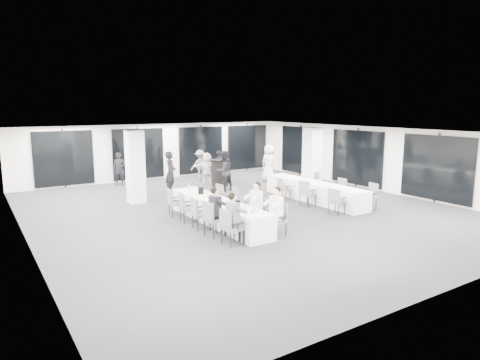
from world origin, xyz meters
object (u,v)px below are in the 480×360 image
object	(u,v)px
standing_guest_c	(200,163)
ice_bucket_near	(237,204)
chair_main_left_mid	(199,212)
chair_main_right_fourth	(232,200)
standing_guest_d	(220,164)
standing_guest_f	(207,166)
standing_guest_e	(269,161)
standing_guest_b	(224,168)
chair_main_left_second	(212,217)
standing_guest_h	(307,167)
chair_main_left_fourth	(186,206)
chair_side_left_mid	(306,192)
ice_bucket_far	(201,191)
banquet_table_side	(314,192)
chair_main_right_second	(259,211)
chair_side_right_mid	(340,188)
standing_guest_a	(171,170)
chair_main_right_near	(278,218)
chair_side_right_near	(370,194)
chair_main_right_far	(216,196)
chair_main_left_near	(230,225)
standing_guest_g	(119,167)
banquet_table_main	(218,212)
chair_main_right_mid	(247,207)
chair_side_right_far	(313,181)
chair_side_left_near	(336,200)
cocktail_table	(220,172)
chair_side_left_far	(283,187)
chair_main_left_far	(174,201)

from	to	relation	value
standing_guest_c	ice_bucket_near	distance (m)	9.45
chair_main_left_mid	chair_main_right_fourth	distance (m)	1.85
chair_main_right_fourth	standing_guest_d	size ratio (longest dim) A/B	0.55
chair_main_left_mid	standing_guest_f	bearing A→B (deg)	153.79
standing_guest_e	standing_guest_b	bearing A→B (deg)	89.20
chair_main_left_second	chair_main_left_mid	size ratio (longest dim) A/B	1.08
chair_main_left_second	standing_guest_h	world-z (taller)	standing_guest_h
chair_main_left_fourth	chair_side_left_mid	size ratio (longest dim) A/B	0.99
ice_bucket_far	banquet_table_side	bearing A→B (deg)	-4.49
chair_main_right_second	standing_guest_e	xyz separation A→B (m)	(5.17, 6.51, 0.50)
chair_side_right_mid	chair_main_right_second	bearing A→B (deg)	103.77
standing_guest_a	standing_guest_h	size ratio (longest dim) A/B	1.17
chair_main_right_near	ice_bucket_near	bearing A→B (deg)	31.40
chair_side_right_near	standing_guest_b	distance (m)	6.40
chair_side_right_mid	chair_side_left_mid	bearing A→B (deg)	86.14
chair_side_left_mid	standing_guest_d	world-z (taller)	standing_guest_d
chair_main_right_far	standing_guest_d	xyz separation A→B (m)	(2.88, 4.78, 0.37)
chair_main_left_near	standing_guest_f	size ratio (longest dim) A/B	0.58
standing_guest_g	standing_guest_a	bearing A→B (deg)	-50.48
standing_guest_f	ice_bucket_near	bearing A→B (deg)	102.74
chair_main_right_fourth	chair_main_left_near	bearing A→B (deg)	153.07
banquet_table_side	chair_main_right_far	bearing A→B (deg)	169.04
chair_main_left_near	chair_main_right_far	bearing A→B (deg)	151.31
banquet_table_main	chair_main_right_fourth	size ratio (longest dim) A/B	5.09
chair_main_right_mid	chair_side_left_mid	size ratio (longest dim) A/B	0.95
chair_side_left_mid	standing_guest_b	xyz separation A→B (m)	(-1.12, 4.16, 0.46)
chair_main_right_fourth	chair_side_right_far	xyz separation A→B (m)	(4.80, 1.27, -0.01)
chair_main_right_near	chair_side_right_mid	xyz separation A→B (m)	(4.80, 2.29, -0.02)
chair_side_right_near	standing_guest_h	distance (m)	4.95
banquet_table_main	chair_side_right_mid	distance (m)	5.63
banquet_table_main	chair_main_left_second	bearing A→B (deg)	-126.57
chair_main_left_near	standing_guest_e	xyz separation A→B (m)	(6.84, 7.52, 0.46)
chair_main_right_near	chair_side_left_near	world-z (taller)	chair_main_right_near
banquet_table_main	chair_main_right_second	size ratio (longest dim) A/B	5.45
chair_main_right_far	standing_guest_f	bearing A→B (deg)	-27.19
ice_bucket_near	standing_guest_f	bearing A→B (deg)	67.75
chair_main_right_fourth	standing_guest_h	bearing A→B (deg)	-57.94
chair_side_right_far	standing_guest_e	bearing A→B (deg)	7.05
chair_main_right_near	chair_main_right_mid	bearing A→B (deg)	-11.81
cocktail_table	standing_guest_d	distance (m)	0.84
chair_main_left_fourth	chair_main_right_near	bearing A→B (deg)	39.37
chair_main_left_fourth	chair_main_right_fourth	xyz separation A→B (m)	(1.67, -0.11, 0.02)
cocktail_table	chair_main_right_mid	xyz separation A→B (m)	(-2.50, -6.06, -0.11)
chair_side_right_far	ice_bucket_far	size ratio (longest dim) A/B	4.41
chair_side_left_near	chair_side_left_far	distance (m)	2.93
chair_side_left_far	chair_main_left_near	bearing A→B (deg)	-42.95
chair_main_right_near	chair_main_left_far	bearing A→B (deg)	12.77
chair_side_left_mid	ice_bucket_far	bearing A→B (deg)	-109.33
cocktail_table	chair_side_left_mid	xyz separation A→B (m)	(0.64, -5.36, -0.08)
chair_main_left_far	chair_side_right_mid	xyz separation A→B (m)	(6.46, -1.32, -0.02)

